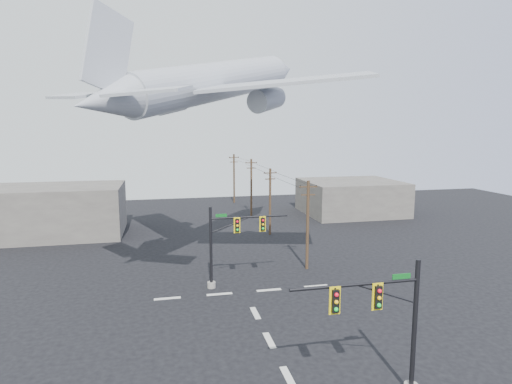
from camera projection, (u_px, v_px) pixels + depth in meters
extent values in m
plane|color=black|center=(288.00, 377.00, 22.29)|extent=(120.00, 120.00, 0.00)
cube|color=beige|center=(288.00, 377.00, 22.29)|extent=(0.40, 2.00, 0.01)
cube|color=beige|center=(269.00, 340.00, 26.15)|extent=(0.40, 2.00, 0.01)
cube|color=beige|center=(255.00, 313.00, 30.01)|extent=(0.40, 2.00, 0.01)
cube|color=beige|center=(167.00, 298.00, 32.60)|extent=(2.00, 0.40, 0.01)
cube|color=beige|center=(219.00, 294.00, 33.45)|extent=(2.00, 0.40, 0.01)
cube|color=beige|center=(269.00, 290.00, 34.30)|extent=(2.00, 0.40, 0.01)
cube|color=beige|center=(316.00, 286.00, 35.16)|extent=(2.00, 0.40, 0.01)
cylinder|color=black|center=(414.00, 328.00, 20.44)|extent=(0.23, 0.23, 6.78)
cylinder|color=black|center=(356.00, 285.00, 19.42)|extent=(6.27, 0.15, 0.15)
cylinder|color=black|center=(386.00, 294.00, 19.83)|extent=(3.34, 0.08, 0.08)
cube|color=black|center=(378.00, 297.00, 19.59)|extent=(0.33, 0.29, 1.07)
cube|color=yellow|center=(377.00, 297.00, 19.61)|extent=(0.53, 0.04, 1.31)
sphere|color=red|center=(380.00, 291.00, 19.38)|extent=(0.19, 0.19, 0.19)
sphere|color=#FFB30D|center=(379.00, 298.00, 19.43)|extent=(0.19, 0.19, 0.19)
sphere|color=#0BBE2E|center=(379.00, 305.00, 19.48)|extent=(0.19, 0.19, 0.19)
cube|color=black|center=(335.00, 301.00, 19.14)|extent=(0.33, 0.29, 1.07)
cube|color=yellow|center=(335.00, 300.00, 19.16)|extent=(0.53, 0.04, 1.31)
sphere|color=red|center=(337.00, 295.00, 18.93)|extent=(0.19, 0.19, 0.19)
sphere|color=#FFB30D|center=(336.00, 302.00, 18.98)|extent=(0.19, 0.19, 0.19)
sphere|color=#0BBE2E|center=(336.00, 309.00, 19.03)|extent=(0.19, 0.19, 0.19)
cube|color=#0C581A|center=(401.00, 276.00, 19.81)|extent=(0.92, 0.04, 0.25)
cylinder|color=gray|center=(211.00, 285.00, 34.80)|extent=(0.67, 0.67, 0.48)
cylinder|color=black|center=(211.00, 248.00, 34.34)|extent=(0.23, 0.23, 6.70)
cylinder|color=black|center=(250.00, 217.00, 34.67)|extent=(6.36, 0.15, 0.15)
cylinder|color=black|center=(230.00, 225.00, 34.41)|extent=(3.38, 0.08, 0.08)
cube|color=black|center=(237.00, 225.00, 34.39)|extent=(0.33, 0.29, 1.05)
cube|color=yellow|center=(237.00, 225.00, 34.41)|extent=(0.53, 0.04, 1.29)
sphere|color=red|center=(237.00, 222.00, 34.19)|extent=(0.19, 0.19, 0.19)
sphere|color=#FFB30D|center=(237.00, 226.00, 34.23)|extent=(0.19, 0.19, 0.19)
sphere|color=#0BBE2E|center=(237.00, 230.00, 34.28)|extent=(0.19, 0.19, 0.19)
cube|color=black|center=(263.00, 224.00, 34.84)|extent=(0.33, 0.29, 1.05)
cube|color=yellow|center=(263.00, 224.00, 34.86)|extent=(0.53, 0.04, 1.29)
sphere|color=red|center=(263.00, 220.00, 34.64)|extent=(0.19, 0.19, 0.19)
sphere|color=#FFB30D|center=(263.00, 224.00, 34.69)|extent=(0.19, 0.19, 0.19)
sphere|color=#0BBE2E|center=(263.00, 228.00, 34.74)|extent=(0.19, 0.19, 0.19)
cube|color=#0C581A|center=(221.00, 215.00, 34.08)|extent=(0.91, 0.04, 0.25)
cylinder|color=#42311C|center=(308.00, 225.00, 38.93)|extent=(0.27, 0.27, 8.21)
cube|color=#42311C|center=(308.00, 187.00, 38.40)|extent=(1.64, 0.32, 0.11)
cube|color=#42311C|center=(308.00, 195.00, 38.51)|extent=(1.28, 0.27, 0.11)
cylinder|color=black|center=(300.00, 186.00, 38.33)|extent=(0.09, 0.09, 0.11)
cylinder|color=black|center=(308.00, 186.00, 38.39)|extent=(0.09, 0.09, 0.11)
cylinder|color=black|center=(316.00, 186.00, 38.46)|extent=(0.09, 0.09, 0.11)
cylinder|color=#42311C|center=(270.00, 202.00, 51.81)|extent=(0.27, 0.27, 8.12)
cube|color=#42311C|center=(270.00, 173.00, 51.30)|extent=(1.65, 0.22, 0.11)
cube|color=#42311C|center=(270.00, 179.00, 51.41)|extent=(1.28, 0.20, 0.11)
cylinder|color=black|center=(264.00, 172.00, 51.08)|extent=(0.09, 0.09, 0.11)
cylinder|color=black|center=(270.00, 172.00, 51.29)|extent=(0.09, 0.09, 0.11)
cylinder|color=black|center=(276.00, 172.00, 51.49)|extent=(0.09, 0.09, 0.11)
cylinder|color=#42311C|center=(251.00, 188.00, 63.07)|extent=(0.29, 0.29, 8.47)
cube|color=#42311C|center=(251.00, 163.00, 62.53)|extent=(1.72, 0.43, 0.12)
cube|color=#42311C|center=(251.00, 168.00, 62.65)|extent=(1.35, 0.36, 0.12)
cylinder|color=black|center=(246.00, 162.00, 62.50)|extent=(0.10, 0.10, 0.12)
cylinder|color=black|center=(251.00, 162.00, 62.52)|extent=(0.10, 0.10, 0.12)
cylinder|color=black|center=(256.00, 162.00, 62.54)|extent=(0.10, 0.10, 0.12)
cylinder|color=#42311C|center=(234.00, 179.00, 74.26)|extent=(0.29, 0.29, 8.51)
cube|color=#42311C|center=(234.00, 157.00, 73.72)|extent=(1.77, 0.28, 0.12)
cube|color=#42311C|center=(234.00, 162.00, 73.83)|extent=(1.38, 0.24, 0.12)
cylinder|color=black|center=(229.00, 157.00, 73.47)|extent=(0.10, 0.10, 0.12)
cylinder|color=black|center=(234.00, 157.00, 73.70)|extent=(0.10, 0.10, 0.12)
cylinder|color=black|center=(238.00, 157.00, 73.94)|extent=(0.10, 0.10, 0.12)
cylinder|color=black|center=(280.00, 179.00, 44.70)|extent=(0.15, 13.36, 0.03)
cylinder|color=black|center=(254.00, 168.00, 56.76)|extent=(0.10, 11.66, 0.03)
cylinder|color=black|center=(237.00, 160.00, 67.97)|extent=(0.65, 11.72, 0.03)
cylinder|color=black|center=(293.00, 179.00, 45.01)|extent=(0.15, 13.36, 0.03)
cylinder|color=black|center=(265.00, 168.00, 57.08)|extent=(0.18, 11.66, 0.03)
cylinder|color=black|center=(247.00, 160.00, 68.30)|extent=(0.63, 11.72, 0.03)
cylinder|color=#A3A7AE|center=(217.00, 81.00, 37.35)|extent=(16.60, 17.56, 7.08)
cone|color=#A3A7AE|center=(281.00, 70.00, 47.58)|extent=(5.88, 5.98, 4.08)
cone|color=#A3A7AE|center=(104.00, 101.00, 27.11)|extent=(5.60, 5.72, 3.76)
cube|color=#A3A7AE|center=(145.00, 91.00, 39.94)|extent=(9.27, 14.06, 1.11)
cube|color=#A3A7AE|center=(285.00, 82.00, 32.62)|extent=(14.08, 8.42, 1.11)
cylinder|color=#A3A7AE|center=(171.00, 103.00, 39.94)|extent=(3.77, 3.87, 2.42)
cylinder|color=#A3A7AE|center=(267.00, 99.00, 34.82)|extent=(3.77, 3.87, 2.42)
cube|color=#A3A7AE|center=(108.00, 50.00, 27.11)|extent=(3.20, 3.43, 5.77)
cube|color=#A3A7AE|center=(76.00, 95.00, 29.09)|extent=(4.63, 5.53, 0.60)
cube|color=#A3A7AE|center=(147.00, 91.00, 25.81)|extent=(5.58, 4.38, 0.60)
cube|color=slate|center=(45.00, 211.00, 51.39)|extent=(18.00, 10.00, 6.00)
cube|color=slate|center=(351.00, 197.00, 65.25)|extent=(14.00, 12.00, 5.00)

